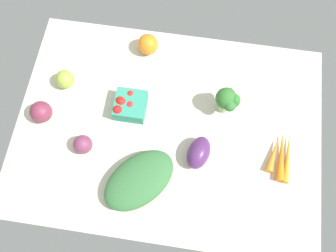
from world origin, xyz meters
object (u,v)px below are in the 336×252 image
Objects in this scene: carrot_bunch at (281,156)px; red_onion_center at (41,112)px; leafy_greens_clump at (139,180)px; heirloom_tomato_green at (65,79)px; heirloom_tomato_orange at (148,44)px; red_onion_near_basket at (83,144)px; broccoli_head at (228,100)px; berry_basket at (129,105)px; eggplant at (199,153)px.

red_onion_center is at bearing -1.90° from carrot_bunch.
carrot_bunch is 0.70× the size of leafy_greens_clump.
heirloom_tomato_green is at bearing -109.40° from red_onion_center.
leafy_greens_clump is (44.54, 15.20, 2.00)cm from carrot_bunch.
leafy_greens_clump is at bearing 135.67° from heirloom_tomato_green.
carrot_bunch is 60.82cm from heirloom_tomato_orange.
carrot_bunch is 2.73× the size of red_onion_near_basket.
carrot_bunch is 2.30× the size of heirloom_tomato_orange.
carrot_bunch is at bearing 143.62° from broccoli_head.
leafy_greens_clump is at bearing 96.50° from heirloom_tomato_orange.
eggplant is (-25.44, 13.34, 0.46)cm from berry_basket.
red_onion_center is (28.89, 7.10, 0.61)cm from berry_basket.
berry_basket is at bearing -72.38° from leafy_greens_clump.
broccoli_head reaches higher than eggplant.
leafy_greens_clump is at bearing 50.42° from broccoli_head.
heirloom_tomato_green is 44.86cm from leafy_greens_clump.
broccoli_head is at bearing -36.38° from carrot_bunch.
broccoli_head reaches higher than red_onion_near_basket.
red_onion_near_basket is at bearing 5.54° from carrot_bunch.
berry_basket is 33.26cm from broccoli_head.
berry_basket is 0.93× the size of eggplant.
broccoli_head is 38.94cm from leafy_greens_clump.
red_onion_center is 14.26cm from heirloom_tomato_green.
heirloom_tomato_green is 78.34cm from carrot_bunch.
eggplant is at bearing 68.47° from broccoli_head.
heirloom_tomato_green is at bearing -1.52° from broccoli_head.
heirloom_tomato_orange is (-14.76, -40.58, 0.59)cm from red_onion_near_basket.
heirloom_tomato_orange is (50.18, -34.28, 2.40)cm from carrot_bunch.
broccoli_head is (-56.76, 1.51, 4.23)cm from heirloom_tomato_green.
berry_basket is at bearing 75.07° from eggplant.
broccoli_head reaches higher than leafy_greens_clump.
heirloom_tomato_green is at bearing -44.33° from leafy_greens_clump.
broccoli_head is 25.45cm from carrot_bunch.
heirloom_tomato_green is at bearing -11.90° from carrot_bunch.
leafy_greens_clump is at bearing 136.44° from eggplant.
berry_basket and leafy_greens_clump have the same top height.
eggplant is (-49.59, 19.68, 0.27)cm from heirloom_tomato_green.
heirloom_tomato_green is 32.07cm from heirloom_tomato_orange.
heirloom_tomato_green is 56.94cm from broccoli_head.
heirloom_tomato_orange is at bearing -109.99° from red_onion_near_basket.
berry_basket is at bearing -10.59° from carrot_bunch.
broccoli_head is 1.56× the size of heirloom_tomato_orange.
red_onion_center is 1.17× the size of red_onion_near_basket.
red_onion_center is 0.99× the size of heirloom_tomato_orange.
red_onion_center reaches higher than berry_basket.
broccoli_head is at bearing 178.48° from heirloom_tomato_green.
leafy_greens_clump is (-20.40, 8.90, 0.18)cm from red_onion_near_basket.
broccoli_head is at bearing -129.58° from leafy_greens_clump.
red_onion_near_basket is at bearing -23.57° from leafy_greens_clump.
red_onion_near_basket is 0.25× the size of leafy_greens_clump.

